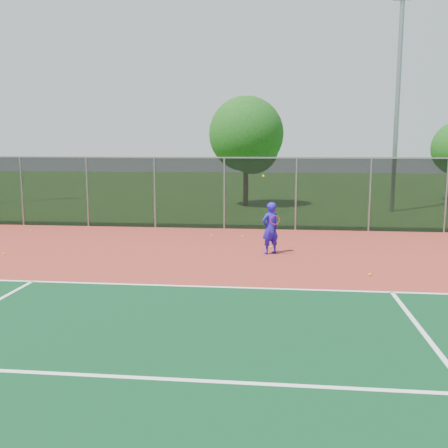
{
  "coord_description": "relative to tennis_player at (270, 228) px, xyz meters",
  "views": [
    {
      "loc": [
        -0.74,
        -8.86,
        3.45
      ],
      "look_at": [
        -2.25,
        5.0,
        1.3
      ],
      "focal_mm": 40.0,
      "sensor_mm": 36.0,
      "label": 1
    }
  ],
  "objects": [
    {
      "name": "tennis_player",
      "position": [
        0.0,
        0.0,
        0.0
      ],
      "size": [
        0.74,
        0.76,
        2.56
      ],
      "color": "#2315C6",
      "rests_on": "court_apron"
    },
    {
      "name": "floodlight_n",
      "position": [
        6.39,
        11.74,
        5.52
      ],
      "size": [
        0.9,
        0.4,
        11.25
      ],
      "color": "gray",
      "rests_on": "ground"
    },
    {
      "name": "practice_ball_7",
      "position": [
        -9.85,
        3.29,
        -0.81
      ],
      "size": [
        0.07,
        0.07,
        0.07
      ],
      "primitive_type": "sphere",
      "color": "yellow",
      "rests_on": "court_apron"
    },
    {
      "name": "practice_ball_5",
      "position": [
        -8.51,
        -1.11,
        -0.81
      ],
      "size": [
        0.07,
        0.07,
        0.07
      ],
      "primitive_type": "sphere",
      "color": "yellow",
      "rests_on": "court_apron"
    },
    {
      "name": "practice_ball_3",
      "position": [
        2.73,
        -2.51,
        -0.81
      ],
      "size": [
        0.07,
        0.07,
        0.07
      ],
      "primitive_type": "sphere",
      "color": "yellow",
      "rests_on": "court_apron"
    },
    {
      "name": "practice_ball_6",
      "position": [
        -2.31,
        3.0,
        -0.81
      ],
      "size": [
        0.07,
        0.07,
        0.07
      ],
      "primitive_type": "sphere",
      "color": "yellow",
      "rests_on": "court_apron"
    },
    {
      "name": "ground",
      "position": [
        0.97,
        -7.09,
        -0.87
      ],
      "size": [
        120.0,
        120.0,
        0.0
      ],
      "primitive_type": "plane",
      "color": "#275618",
      "rests_on": "ground"
    },
    {
      "name": "practice_ball_1",
      "position": [
        0.01,
        0.95,
        -0.81
      ],
      "size": [
        0.07,
        0.07,
        0.07
      ],
      "primitive_type": "sphere",
      "color": "yellow",
      "rests_on": "court_apron"
    },
    {
      "name": "fence_back",
      "position": [
        0.97,
        4.91,
        0.7
      ],
      "size": [
        30.0,
        0.06,
        3.03
      ],
      "color": "black",
      "rests_on": "court_apron"
    },
    {
      "name": "court_apron",
      "position": [
        0.97,
        -5.09,
        -0.86
      ],
      "size": [
        30.0,
        20.0,
        0.02
      ],
      "primitive_type": "cube",
      "color": "#9A3327",
      "rests_on": "ground"
    },
    {
      "name": "practice_ball_4",
      "position": [
        -1.1,
        2.82,
        -0.81
      ],
      "size": [
        0.07,
        0.07,
        0.07
      ],
      "primitive_type": "sphere",
      "color": "yellow",
      "rests_on": "court_apron"
    },
    {
      "name": "tree_back_left",
      "position": [
        -1.58,
        13.35,
        3.14
      ],
      "size": [
        4.35,
        4.35,
        6.39
      ],
      "color": "#3D2616",
      "rests_on": "ground"
    }
  ]
}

